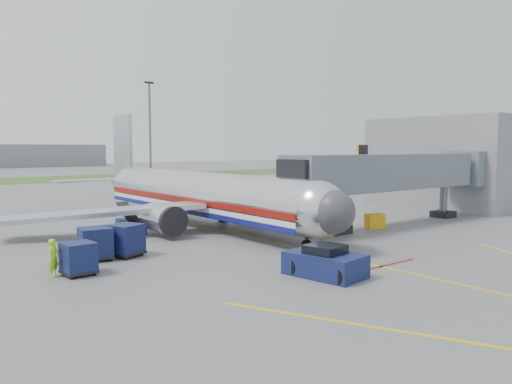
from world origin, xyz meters
TOP-DOWN VIEW (x-y plane):
  - ground at (0.00, 0.00)m, footprint 400.00×400.00m
  - grass_strip at (0.00, 90.00)m, footprint 300.00×25.00m
  - apron_markings at (0.00, -7.40)m, footprint 21.52×50.00m
  - airliner at (0.00, 15.25)m, footprint 32.10×35.67m
  - jet_bridge at (12.86, 5.00)m, footprint 25.30×4.00m
  - terminal at (30.00, 10.00)m, footprint 10.00×16.00m
  - light_mast_right at (25.00, 75.00)m, footprint 2.00×0.44m
  - pushback_tug at (-4.00, -3.50)m, footprint 2.99×4.25m
  - baggage_cart_a at (-11.96, 7.47)m, footprint 2.00×2.00m
  - baggage_cart_b at (-10.16, 7.35)m, footprint 2.38×2.38m
  - baggage_cart_c at (-13.93, 4.59)m, footprint 1.67×1.67m
  - belt_loader at (-6.19, 15.49)m, footprint 1.98×4.60m
  - ground_power_cart at (10.59, 4.88)m, footprint 1.73×1.45m
  - ramp_worker at (-15.05, 5.01)m, footprint 0.85×0.83m

SIDE VIEW (x-z plane):
  - ground at x=0.00m, z-range 0.00..0.00m
  - apron_markings at x=0.00m, z-range 0.00..0.01m
  - grass_strip at x=0.00m, z-range 0.00..0.01m
  - belt_loader at x=-6.19m, z-range -0.55..1.63m
  - ground_power_cart at x=10.59m, z-range -0.01..1.17m
  - pushback_tug at x=-4.00m, z-range -0.13..1.50m
  - baggage_cart_c at x=-13.93m, z-range 0.02..1.72m
  - ramp_worker at x=-15.05m, z-range 0.00..1.97m
  - baggage_cart_a at x=-11.96m, z-range 0.02..1.95m
  - baggage_cart_b at x=-10.16m, z-range 0.02..1.99m
  - airliner at x=0.00m, z-range -2.48..7.77m
  - jet_bridge at x=12.86m, z-range 1.02..7.92m
  - terminal at x=30.00m, z-range 0.00..10.00m
  - light_mast_right at x=25.00m, z-range 0.58..20.98m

